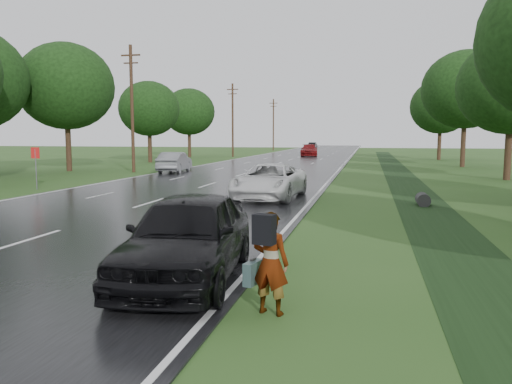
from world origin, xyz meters
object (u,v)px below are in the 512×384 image
at_px(white_pickup, 270,181).
at_px(dark_sedan, 188,236).
at_px(pedestrian, 269,261).
at_px(road_sign, 36,159).
at_px(silver_sedan, 175,162).

height_order(white_pickup, dark_sedan, dark_sedan).
xyz_separation_m(pedestrian, white_pickup, (-2.92, 14.77, -0.05)).
xyz_separation_m(road_sign, white_pickup, (13.26, -1.24, -0.81)).
bearing_deg(pedestrian, dark_sedan, -24.08).
xyz_separation_m(pedestrian, dark_sedan, (-1.98, 1.51, 0.04)).
height_order(road_sign, dark_sedan, road_sign).
height_order(pedestrian, white_pickup, pedestrian).
relative_size(road_sign, dark_sedan, 0.44).
distance_m(road_sign, silver_sedan, 13.58).
height_order(white_pickup, silver_sedan, silver_sedan).
relative_size(road_sign, silver_sedan, 0.48).
height_order(pedestrian, silver_sedan, pedestrian).
bearing_deg(dark_sedan, silver_sedan, 106.62).
distance_m(pedestrian, silver_sedan, 32.24).
height_order(road_sign, silver_sedan, road_sign).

